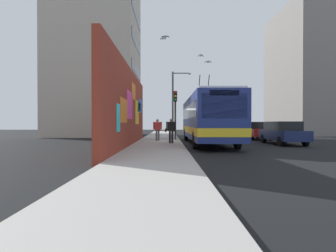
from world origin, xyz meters
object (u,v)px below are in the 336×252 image
parked_car_navy (283,132)px  traffic_light (175,107)px  street_lamp (175,99)px  city_bus (207,118)px  pedestrian_midblock (158,128)px  pedestrian_at_curb (171,129)px  parked_car_red (255,130)px

parked_car_navy → traffic_light: size_ratio=1.17×
traffic_light → street_lamp: bearing=-1.3°
city_bus → pedestrian_midblock: (1.30, 3.53, -0.75)m
parked_car_navy → street_lamp: bearing=40.7°
traffic_light → pedestrian_midblock: bearing=132.4°
city_bus → traffic_light: 3.48m
city_bus → parked_car_navy: size_ratio=2.57×
parked_car_navy → pedestrian_at_curb: (-0.90, 7.75, 0.26)m
pedestrian_midblock → street_lamp: bearing=-12.8°
pedestrian_at_curb → pedestrian_midblock: bearing=20.5°
traffic_light → street_lamp: (5.40, -0.12, 1.11)m
parked_car_red → street_lamp: size_ratio=0.76×
city_bus → street_lamp: size_ratio=1.81×
traffic_light → parked_car_navy: bearing=-112.2°
pedestrian_at_curb → street_lamp: size_ratio=0.25×
parked_car_red → street_lamp: bearing=70.4°
parked_car_navy → street_lamp: 11.50m
pedestrian_midblock → pedestrian_at_curb: pedestrian_at_curb is taller
parked_car_red → pedestrian_at_curb: size_ratio=3.04×
pedestrian_midblock → street_lamp: street_lamp is taller
traffic_light → street_lamp: size_ratio=0.60×
parked_car_navy → pedestrian_at_curb: bearing=96.6°
parked_car_navy → pedestrian_midblock: size_ratio=2.82×
city_bus → traffic_light: city_bus is taller
parked_car_navy → traffic_light: traffic_light is taller
parked_car_red → pedestrian_at_curb: pedestrian_at_curb is taller
pedestrian_midblock → pedestrian_at_curb: (-2.64, -0.99, -0.00)m
street_lamp → traffic_light: bearing=178.7°
city_bus → parked_car_red: bearing=-43.9°
parked_car_navy → pedestrian_at_curb: 7.81m
pedestrian_at_curb → parked_car_navy: bearing=-83.4°
pedestrian_midblock → parked_car_navy: bearing=-101.2°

